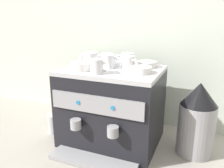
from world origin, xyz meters
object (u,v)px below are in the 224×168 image
Objects in this scene: ceramic_cup_2 at (106,58)px; ceramic_cup_5 at (109,61)px; ceramic_bowl_0 at (141,70)px; ceramic_cup_1 at (129,63)px; ceramic_cup_4 at (127,59)px; ceramic_bowl_1 at (81,66)px; ceramic_bowl_2 at (147,64)px; ceramic_cup_0 at (90,59)px; coffee_grinder at (197,119)px; milk_pitcher at (54,123)px; espresso_machine at (112,106)px; ceramic_cup_3 at (98,66)px.

ceramic_cup_5 is at bearing -59.24° from ceramic_cup_2.
ceramic_cup_5 is 1.08× the size of ceramic_bowl_0.
ceramic_cup_1 reaches higher than ceramic_bowl_0.
ceramic_cup_4 is (0.13, 0.00, 0.00)m from ceramic_cup_2.
ceramic_bowl_2 is at bearing 34.15° from ceramic_bowl_1.
ceramic_cup_0 is 0.11m from ceramic_cup_2.
coffee_grinder is (0.60, 0.03, -0.28)m from ceramic_cup_0.
ceramic_cup_0 is 0.12m from ceramic_cup_5.
ceramic_cup_0 is at bearing 176.99° from ceramic_cup_5.
ceramic_cup_5 is at bearing 10.35° from milk_pitcher.
ceramic_cup_1 is 0.11m from ceramic_cup_5.
ceramic_cup_5 is at bearing -175.68° from coffee_grinder.
ceramic_cup_4 is 0.97× the size of ceramic_bowl_1.
ceramic_cup_0 is 0.11m from ceramic_bowl_1.
milk_pitcher is (-0.53, -0.16, -0.39)m from ceramic_bowl_2.
ceramic_cup_1 is 0.82× the size of milk_pitcher.
ceramic_cup_0 reaches higher than milk_pitcher.
espresso_machine is 4.99× the size of ceramic_bowl_0.
ceramic_cup_4 reaches higher than ceramic_bowl_0.
ceramic_bowl_0 is 0.15m from ceramic_bowl_2.
ceramic_bowl_1 is 1.06× the size of ceramic_bowl_2.
milk_pitcher is (-0.83, -0.10, -0.13)m from coffee_grinder.
ceramic_cup_4 is 0.12m from ceramic_bowl_2.
ceramic_cup_2 reaches higher than coffee_grinder.
ceramic_cup_3 is 0.92× the size of ceramic_bowl_2.
ceramic_cup_2 is 0.25m from ceramic_bowl_2.
ceramic_cup_1 is 0.19m from ceramic_cup_3.
ceramic_cup_1 is at bearing 18.47° from espresso_machine.
ceramic_cup_4 is (0.18, 0.10, -0.00)m from ceramic_cup_0.
coffee_grinder is at bearing -9.89° from ceramic_cup_4.
ceramic_bowl_0 is 0.88× the size of milk_pitcher.
ceramic_cup_3 is at bearing -75.48° from ceramic_cup_2.
espresso_machine is at bearing 7.98° from milk_pitcher.
espresso_machine is 0.29m from ceramic_cup_2.
coffee_grinder is (0.48, 0.04, -0.27)m from ceramic_cup_5.
ceramic_cup_3 reaches higher than ceramic_cup_1.
ceramic_cup_2 is at bearing 104.52° from ceramic_cup_3.
ceramic_bowl_0 is 0.27× the size of coffee_grinder.
ceramic_cup_5 reaches higher than ceramic_cup_2.
ceramic_cup_0 is at bearing -151.00° from ceramic_cup_4.
ceramic_cup_1 is at bearing 142.44° from ceramic_bowl_0.
ceramic_cup_0 is 0.21m from ceramic_cup_4.
ceramic_cup_5 is 0.95× the size of milk_pitcher.
ceramic_cup_0 is 1.04× the size of ceramic_cup_5.
espresso_machine is at bearing -28.98° from ceramic_cup_5.
ceramic_cup_3 is 0.54m from milk_pitcher.
coffee_grinder is at bearing 13.20° from ceramic_bowl_1.
ceramic_bowl_1 is 0.66m from coffee_grinder.
ceramic_bowl_0 reaches higher than milk_pitcher.
ceramic_cup_1 and ceramic_cup_4 have the same top height.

